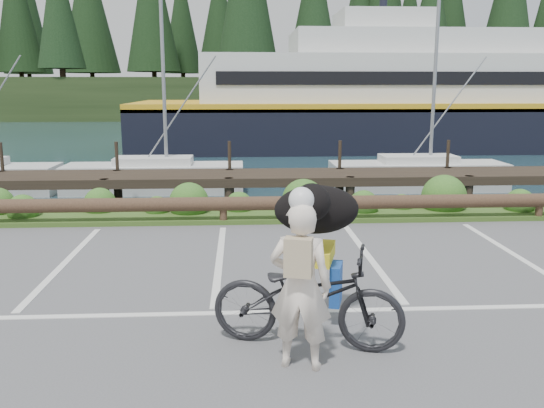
{
  "coord_description": "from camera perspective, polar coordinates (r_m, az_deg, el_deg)",
  "views": [
    {
      "loc": [
        0.37,
        -7.53,
        2.92
      ],
      "look_at": [
        0.87,
        1.35,
        1.1
      ],
      "focal_mm": 38.0,
      "sensor_mm": 36.0,
      "label": 1
    }
  ],
  "objects": [
    {
      "name": "ground",
      "position": [
        8.09,
        -5.69,
        -9.67
      ],
      "size": [
        72.0,
        72.0,
        0.0
      ],
      "primitive_type": "plane",
      "color": "#4F4F51"
    },
    {
      "name": "dog",
      "position": [
        7.03,
        4.45,
        -0.55
      ],
      "size": [
        0.76,
        1.13,
        0.6
      ],
      "primitive_type": "ellipsoid",
      "rotation": [
        0.0,
        0.0,
        1.31
      ],
      "color": "black",
      "rests_on": "bicycle"
    },
    {
      "name": "vegetation_strip",
      "position": [
        13.15,
        -4.75,
        -1.08
      ],
      "size": [
        34.0,
        1.6,
        0.1
      ],
      "primitive_type": "cube",
      "color": "#3D5B21",
      "rests_on": "ground"
    },
    {
      "name": "log_rail",
      "position": [
        12.48,
        -4.83,
        -2.0
      ],
      "size": [
        32.0,
        0.3,
        0.6
      ],
      "primitive_type": null,
      "color": "#443021",
      "rests_on": "ground"
    },
    {
      "name": "cyclist",
      "position": [
        6.02,
        2.84,
        -8.14
      ],
      "size": [
        0.74,
        0.58,
        1.79
      ],
      "primitive_type": "imported",
      "rotation": [
        0.0,
        0.0,
        2.88
      ],
      "color": "#F1E0CC",
      "rests_on": "ground"
    },
    {
      "name": "harbor_backdrop",
      "position": [
        86.05,
        -3.25,
        9.62
      ],
      "size": [
        170.0,
        160.0,
        30.0
      ],
      "color": "#18313A",
      "rests_on": "ground"
    },
    {
      "name": "bicycle",
      "position": [
        6.6,
        3.52,
        -9.26
      ],
      "size": [
        2.32,
        1.31,
        1.15
      ],
      "primitive_type": "imported",
      "rotation": [
        0.0,
        0.0,
        1.31
      ],
      "color": "black",
      "rests_on": "ground"
    }
  ]
}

